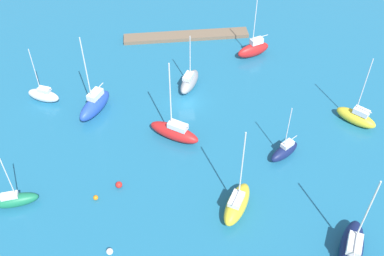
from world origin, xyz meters
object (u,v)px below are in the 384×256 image
(sailboat_red_far_north, at_px, (254,49))
(mooring_buoy_orange, at_px, (96,198))
(sailboat_red_along_channel, at_px, (174,132))
(pier_dock, at_px, (186,36))
(mooring_buoy_red, at_px, (119,185))
(sailboat_navy_far_south, at_px, (352,248))
(sailboat_blue_west_end, at_px, (95,105))
(sailboat_white_by_breakwater, at_px, (44,95))
(mooring_buoy_white, at_px, (110,252))
(sailboat_yellow_center_basin, at_px, (356,117))
(sailboat_navy_mid_basin, at_px, (284,151))
(sailboat_green_off_beacon, at_px, (15,200))
(sailboat_yellow_outer_mooring, at_px, (237,204))
(sailboat_gray_near_pier, at_px, (189,81))

(sailboat_red_far_north, distance_m, mooring_buoy_orange, 39.50)
(sailboat_red_along_channel, xyz_separation_m, mooring_buoy_orange, (10.85, 9.97, -0.94))
(pier_dock, distance_m, mooring_buoy_red, 37.05)
(sailboat_navy_far_south, bearing_deg, sailboat_red_along_channel, 69.22)
(pier_dock, xyz_separation_m, sailboat_blue_west_end, (15.99, 19.60, 1.11))
(sailboat_navy_far_south, relative_size, mooring_buoy_orange, 19.24)
(sailboat_red_far_north, bearing_deg, pier_dock, -54.01)
(sailboat_white_by_breakwater, xyz_separation_m, mooring_buoy_red, (-11.88, 18.98, -0.66))
(mooring_buoy_white, bearing_deg, mooring_buoy_orange, -76.30)
(sailboat_yellow_center_basin, height_order, mooring_buoy_red, sailboat_yellow_center_basin)
(mooring_buoy_red, bearing_deg, sailboat_navy_far_south, 153.94)
(sailboat_navy_mid_basin, height_order, mooring_buoy_white, sailboat_navy_mid_basin)
(sailboat_white_by_breakwater, distance_m, sailboat_green_off_beacon, 20.41)
(pier_dock, height_order, mooring_buoy_red, mooring_buoy_red)
(sailboat_navy_mid_basin, xyz_separation_m, sailboat_white_by_breakwater, (34.59, -15.95, 0.09))
(sailboat_yellow_outer_mooring, bearing_deg, mooring_buoy_orange, 108.12)
(mooring_buoy_orange, bearing_deg, sailboat_white_by_breakwater, -66.57)
(sailboat_navy_mid_basin, relative_size, sailboat_gray_near_pier, 0.94)
(sailboat_yellow_outer_mooring, xyz_separation_m, sailboat_navy_far_south, (-11.71, 7.44, 0.04))
(sailboat_yellow_outer_mooring, height_order, sailboat_blue_west_end, sailboat_blue_west_end)
(sailboat_navy_mid_basin, relative_size, sailboat_white_by_breakwater, 0.94)
(sailboat_green_off_beacon, bearing_deg, sailboat_white_by_breakwater, 80.14)
(sailboat_gray_near_pier, relative_size, sailboat_green_off_beacon, 1.13)
(sailboat_gray_near_pier, xyz_separation_m, sailboat_red_far_north, (-12.26, -7.82, 0.15))
(pier_dock, height_order, mooring_buoy_orange, pier_dock)
(sailboat_red_far_north, xyz_separation_m, sailboat_yellow_center_basin, (-11.52, 19.06, -0.21))
(sailboat_yellow_center_basin, distance_m, mooring_buoy_orange, 39.36)
(sailboat_red_along_channel, relative_size, sailboat_red_far_north, 1.20)
(sailboat_gray_near_pier, distance_m, sailboat_yellow_center_basin, 26.30)
(sailboat_green_off_beacon, bearing_deg, mooring_buoy_white, -42.25)
(pier_dock, relative_size, sailboat_red_along_channel, 1.80)
(sailboat_yellow_outer_mooring, relative_size, sailboat_white_by_breakwater, 1.38)
(mooring_buoy_red, distance_m, mooring_buoy_orange, 3.37)
(sailboat_navy_far_south, bearing_deg, mooring_buoy_red, 92.28)
(sailboat_red_along_channel, distance_m, sailboat_yellow_center_basin, 27.16)
(sailboat_red_along_channel, height_order, sailboat_yellow_outer_mooring, sailboat_yellow_outer_mooring)
(sailboat_red_along_channel, distance_m, sailboat_red_far_north, 24.85)
(mooring_buoy_red, xyz_separation_m, mooring_buoy_orange, (2.92, 1.68, -0.12))
(sailboat_navy_far_south, bearing_deg, sailboat_yellow_center_basin, 5.73)
(sailboat_red_along_channel, distance_m, sailboat_yellow_outer_mooring, 15.15)
(sailboat_gray_near_pier, xyz_separation_m, mooring_buoy_orange, (14.23, 21.46, -0.91))
(sailboat_gray_near_pier, relative_size, sailboat_red_far_north, 0.88)
(sailboat_red_along_channel, relative_size, sailboat_green_off_beacon, 1.54)
(sailboat_navy_mid_basin, xyz_separation_m, sailboat_gray_near_pier, (11.41, -16.76, 0.22))
(sailboat_white_by_breakwater, relative_size, sailboat_green_off_beacon, 1.14)
(sailboat_white_by_breakwater, relative_size, sailboat_navy_far_south, 0.77)
(sailboat_navy_mid_basin, bearing_deg, sailboat_gray_near_pier, -89.78)
(sailboat_yellow_center_basin, xyz_separation_m, mooring_buoy_orange, (38.00, 10.22, -0.85))
(sailboat_yellow_outer_mooring, distance_m, sailboat_white_by_breakwater, 35.88)
(sailboat_navy_far_south, bearing_deg, sailboat_red_far_north, 32.06)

